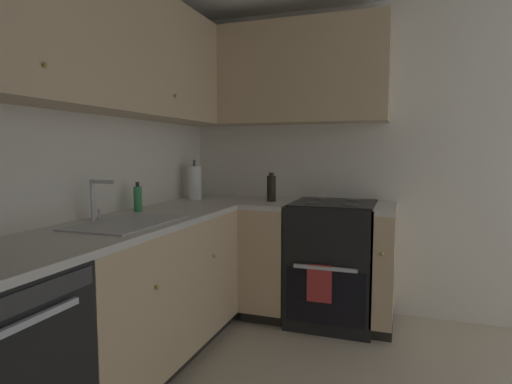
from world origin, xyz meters
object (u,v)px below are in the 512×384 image
object	(u,v)px
soap_bottle	(138,199)
paper_towel_roll	(194,183)
oven_range	(333,261)
oil_bottle	(271,188)

from	to	relation	value
soap_bottle	paper_towel_roll	bearing A→B (deg)	-1.54
oven_range	paper_towel_roll	xyz separation A→B (m)	(-0.10, 1.11, 0.58)
paper_towel_roll	oil_bottle	xyz separation A→B (m)	(0.08, -0.63, -0.03)
paper_towel_roll	oil_bottle	bearing A→B (deg)	-82.57
soap_bottle	oil_bottle	bearing A→B (deg)	-37.99
soap_bottle	paper_towel_roll	size ratio (longest dim) A/B	0.58
oven_range	oil_bottle	xyz separation A→B (m)	(-0.02, 0.49, 0.54)
paper_towel_roll	oil_bottle	size ratio (longest dim) A/B	1.48
paper_towel_roll	oven_range	bearing A→B (deg)	-84.86
oven_range	paper_towel_roll	distance (m)	1.26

